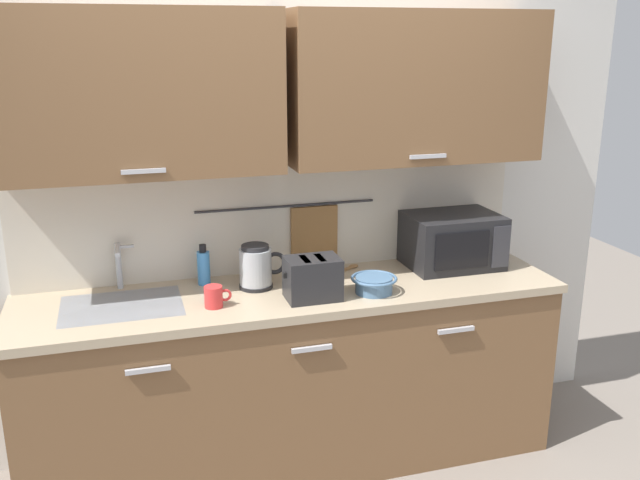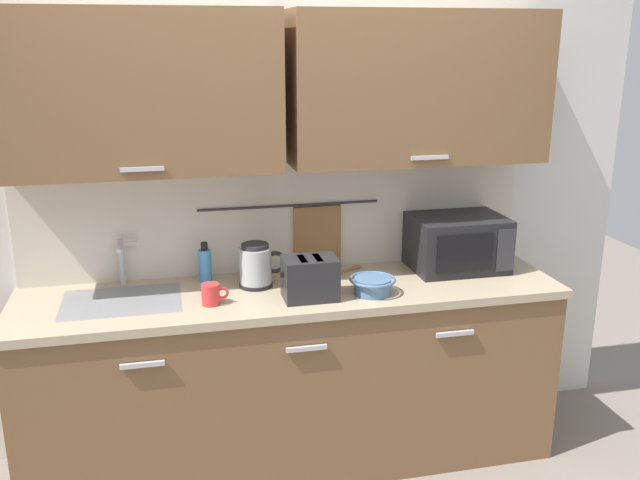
{
  "view_description": "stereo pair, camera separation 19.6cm",
  "coord_description": "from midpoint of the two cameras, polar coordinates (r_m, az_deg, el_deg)",
  "views": [
    {
      "loc": [
        -0.75,
        -2.63,
        2.03
      ],
      "look_at": [
        0.14,
        0.33,
        1.12
      ],
      "focal_mm": 38.83,
      "sensor_mm": 36.0,
      "label": 1
    },
    {
      "loc": [
        -0.56,
        -2.68,
        2.03
      ],
      "look_at": [
        0.14,
        0.33,
        1.12
      ],
      "focal_mm": 38.83,
      "sensor_mm": 36.0,
      "label": 2
    }
  ],
  "objects": [
    {
      "name": "dish_soap_bottle",
      "position": [
        3.32,
        -7.8,
        -2.03
      ],
      "size": [
        0.06,
        0.06,
        0.2
      ],
      "color": "#3F8CD8",
      "rests_on": "counter_unit"
    },
    {
      "name": "back_wall_assembly",
      "position": [
        3.29,
        -1.46,
        7.53
      ],
      "size": [
        3.7,
        0.41,
        2.5
      ],
      "color": "silver",
      "rests_on": "ground"
    },
    {
      "name": "microwave",
      "position": [
        3.56,
        12.8,
        -0.24
      ],
      "size": [
        0.46,
        0.35,
        0.27
      ],
      "color": "black",
      "rests_on": "counter_unit"
    },
    {
      "name": "electric_kettle",
      "position": [
        3.24,
        -3.54,
        -2.14
      ],
      "size": [
        0.23,
        0.16,
        0.21
      ],
      "color": "black",
      "rests_on": "counter_unit"
    },
    {
      "name": "mixing_bowl",
      "position": [
        3.17,
        6.12,
        -3.69
      ],
      "size": [
        0.21,
        0.21,
        0.08
      ],
      "color": "#4C7093",
      "rests_on": "counter_unit"
    },
    {
      "name": "mug_near_sink",
      "position": [
        3.05,
        -7.15,
        -4.48
      ],
      "size": [
        0.12,
        0.08,
        0.09
      ],
      "color": "red",
      "rests_on": "counter_unit"
    },
    {
      "name": "wooden_spoon",
      "position": [
        3.47,
        3.84,
        -2.53
      ],
      "size": [
        0.25,
        0.17,
        0.01
      ],
      "color": "#9E7042",
      "rests_on": "counter_unit"
    },
    {
      "name": "counter_unit",
      "position": [
        3.41,
        -0.7,
        -11.08
      ],
      "size": [
        2.53,
        0.64,
        0.9
      ],
      "color": "brown",
      "rests_on": "ground"
    },
    {
      "name": "toaster",
      "position": [
        3.08,
        0.99,
        -3.17
      ],
      "size": [
        0.26,
        0.17,
        0.19
      ],
      "color": "#232326",
      "rests_on": "counter_unit"
    },
    {
      "name": "sink_faucet",
      "position": [
        3.33,
        -14.44,
        -1.33
      ],
      "size": [
        0.09,
        0.17,
        0.22
      ],
      "color": "#B2B5BA",
      "rests_on": "counter_unit"
    }
  ]
}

